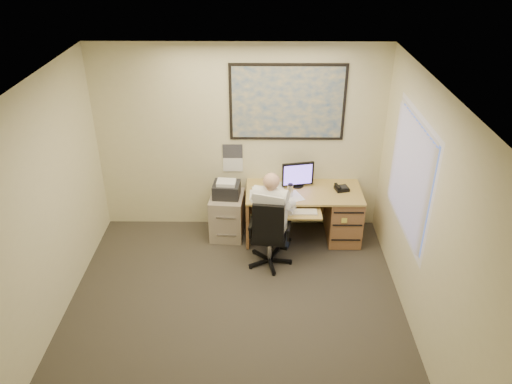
{
  "coord_description": "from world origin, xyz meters",
  "views": [
    {
      "loc": [
        0.3,
        -4.17,
        4.08
      ],
      "look_at": [
        0.24,
        1.3,
        1.05
      ],
      "focal_mm": 35.0,
      "sensor_mm": 36.0,
      "label": 1
    }
  ],
  "objects_px": {
    "filing_cabinet": "(227,212)",
    "office_chair": "(270,246)",
    "person": "(270,219)",
    "desk": "(327,210)"
  },
  "relations": [
    {
      "from": "filing_cabinet",
      "to": "office_chair",
      "type": "relative_size",
      "value": 0.88
    },
    {
      "from": "filing_cabinet",
      "to": "person",
      "type": "distance_m",
      "value": 0.92
    },
    {
      "from": "filing_cabinet",
      "to": "office_chair",
      "type": "distance_m",
      "value": 0.94
    },
    {
      "from": "filing_cabinet",
      "to": "person",
      "type": "bearing_deg",
      "value": -42.58
    },
    {
      "from": "filing_cabinet",
      "to": "person",
      "type": "height_order",
      "value": "person"
    },
    {
      "from": "office_chair",
      "to": "person",
      "type": "distance_m",
      "value": 0.37
    },
    {
      "from": "desk",
      "to": "person",
      "type": "distance_m",
      "value": 1.05
    },
    {
      "from": "filing_cabinet",
      "to": "office_chair",
      "type": "height_order",
      "value": "office_chair"
    },
    {
      "from": "desk",
      "to": "office_chair",
      "type": "xyz_separation_m",
      "value": [
        -0.81,
        -0.7,
        -0.14
      ]
    },
    {
      "from": "person",
      "to": "desk",
      "type": "bearing_deg",
      "value": 55.6
    }
  ]
}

